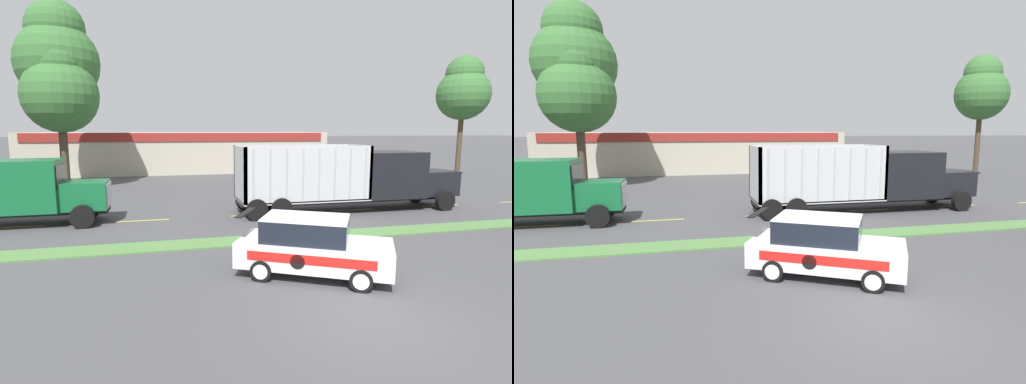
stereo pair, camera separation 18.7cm
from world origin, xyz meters
TOP-DOWN VIEW (x-y plane):
  - ground_plane at (0.00, 0.00)m, footprint 600.00×600.00m
  - grass_verge at (0.00, 6.91)m, footprint 120.00×1.31m
  - centre_line_2 at (-10.70, 11.57)m, footprint 2.40×0.14m
  - centre_line_3 at (-5.30, 11.57)m, footprint 2.40×0.14m
  - centre_line_4 at (0.10, 11.57)m, footprint 2.40×0.14m
  - centre_line_5 at (5.50, 11.57)m, footprint 2.40×0.14m
  - centre_line_6 at (10.90, 11.57)m, footprint 2.40×0.14m
  - dump_truck_lead at (6.36, 11.57)m, footprint 12.02×2.85m
  - rally_car at (-0.25, 2.99)m, footprint 4.74×3.81m
  - store_building_backdrop at (-2.25, 36.81)m, footprint 29.31×12.10m
  - tree_behind_left at (21.47, 22.76)m, footprint 4.40×4.40m
  - tree_behind_right at (-11.20, 24.32)m, footprint 5.73×5.73m
  - tree_behind_far_right at (-10.93, 23.17)m, footprint 5.14×5.14m

SIDE VIEW (x-z plane):
  - ground_plane at x=0.00m, z-range 0.00..0.00m
  - centre_line_2 at x=-10.70m, z-range 0.00..0.01m
  - centre_line_3 at x=-5.30m, z-range 0.00..0.01m
  - centre_line_4 at x=0.10m, z-range 0.00..0.01m
  - centre_line_5 at x=5.50m, z-range 0.00..0.01m
  - centre_line_6 at x=10.90m, z-range 0.00..0.01m
  - grass_verge at x=0.00m, z-range 0.00..0.06m
  - rally_car at x=-0.25m, z-range -0.01..1.76m
  - dump_truck_lead at x=6.36m, z-range -0.09..3.37m
  - store_building_backdrop at x=-2.25m, z-range 0.00..4.04m
  - tree_behind_far_right at x=-10.93m, z-range 1.88..12.34m
  - tree_behind_left at x=21.47m, z-range 2.41..13.03m
  - tree_behind_right at x=-11.20m, z-range 2.85..16.10m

